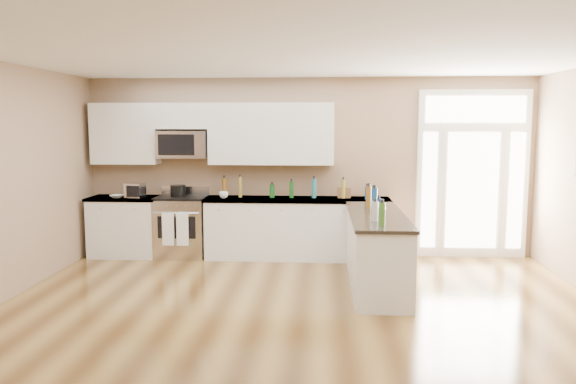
% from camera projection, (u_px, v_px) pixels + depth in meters
% --- Properties ---
extents(ground, '(8.00, 8.00, 0.00)m').
position_uv_depth(ground, '(296.00, 354.00, 5.09)').
color(ground, '#553818').
extents(room_shell, '(8.00, 8.00, 8.00)m').
position_uv_depth(room_shell, '(296.00, 166.00, 4.88)').
color(room_shell, '#977B60').
rests_on(room_shell, ground).
extents(back_cabinet_left, '(1.10, 0.66, 0.94)m').
position_uv_depth(back_cabinet_left, '(126.00, 228.00, 8.87)').
color(back_cabinet_left, silver).
rests_on(back_cabinet_left, ground).
extents(back_cabinet_right, '(2.85, 0.66, 0.94)m').
position_uv_depth(back_cabinet_right, '(297.00, 230.00, 8.70)').
color(back_cabinet_right, silver).
rests_on(back_cabinet_right, ground).
extents(peninsula_cabinet, '(0.69, 2.32, 0.94)m').
position_uv_depth(peninsula_cabinet, '(376.00, 253.00, 7.20)').
color(peninsula_cabinet, silver).
rests_on(peninsula_cabinet, ground).
extents(upper_cabinet_left, '(1.04, 0.33, 0.95)m').
position_uv_depth(upper_cabinet_left, '(125.00, 134.00, 8.83)').
color(upper_cabinet_left, silver).
rests_on(upper_cabinet_left, room_shell).
extents(upper_cabinet_right, '(1.94, 0.33, 0.95)m').
position_uv_depth(upper_cabinet_right, '(271.00, 134.00, 8.69)').
color(upper_cabinet_right, silver).
rests_on(upper_cabinet_right, room_shell).
extents(upper_cabinet_short, '(0.82, 0.33, 0.40)m').
position_uv_depth(upper_cabinet_short, '(183.00, 116.00, 8.74)').
color(upper_cabinet_short, silver).
rests_on(upper_cabinet_short, room_shell).
extents(microwave, '(0.78, 0.41, 0.42)m').
position_uv_depth(microwave, '(183.00, 144.00, 8.76)').
color(microwave, silver).
rests_on(microwave, room_shell).
extents(entry_door, '(1.70, 0.10, 2.60)m').
position_uv_depth(entry_door, '(472.00, 174.00, 8.70)').
color(entry_door, white).
rests_on(entry_door, ground).
extents(kitchen_range, '(0.77, 0.69, 1.08)m').
position_uv_depth(kitchen_range, '(182.00, 226.00, 8.81)').
color(kitchen_range, silver).
rests_on(kitchen_range, ground).
extents(stockpot, '(0.32, 0.32, 0.19)m').
position_uv_depth(stockpot, '(178.00, 190.00, 8.81)').
color(stockpot, black).
rests_on(stockpot, kitchen_range).
extents(toaster_oven, '(0.31, 0.26, 0.23)m').
position_uv_depth(toaster_oven, '(135.00, 190.00, 8.67)').
color(toaster_oven, silver).
rests_on(toaster_oven, back_cabinet_left).
extents(cardboard_box, '(0.20, 0.15, 0.16)m').
position_uv_depth(cardboard_box, '(344.00, 192.00, 8.70)').
color(cardboard_box, brown).
rests_on(cardboard_box, back_cabinet_right).
extents(bowl_left, '(0.23, 0.23, 0.05)m').
position_uv_depth(bowl_left, '(117.00, 196.00, 8.68)').
color(bowl_left, white).
rests_on(bowl_left, back_cabinet_left).
extents(bowl_peninsula, '(0.19, 0.19, 0.05)m').
position_uv_depth(bowl_peninsula, '(380.00, 209.00, 7.34)').
color(bowl_peninsula, white).
rests_on(bowl_peninsula, peninsula_cabinet).
extents(cup_counter, '(0.16, 0.16, 0.10)m').
position_uv_depth(cup_counter, '(224.00, 195.00, 8.63)').
color(cup_counter, white).
rests_on(cup_counter, back_cabinet_right).
extents(counter_bottles, '(2.32, 2.44, 0.32)m').
position_uv_depth(counter_bottles, '(325.00, 196.00, 7.89)').
color(counter_bottles, '#19591E').
rests_on(counter_bottles, back_cabinet_right).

